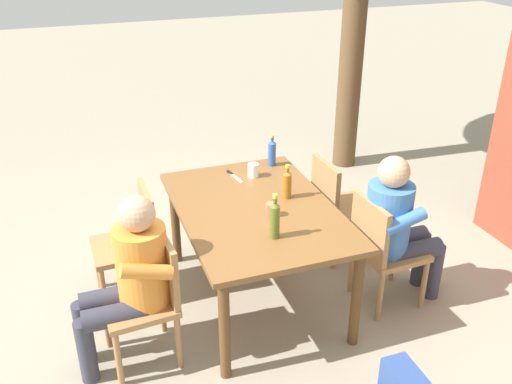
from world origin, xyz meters
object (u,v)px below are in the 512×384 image
object	(u,v)px
chair_far_right	(382,246)
chair_far_left	(337,203)
dining_table	(256,218)
chair_near_right	(150,293)
bottle_olive	(275,219)
bottle_amber	(287,184)
chair_near_left	(133,239)
person_in_white_shirt	(397,223)
person_in_plaid_shirt	(130,275)
bottle_blue	(272,152)
table_knife	(233,176)
backpack_by_far_side	(261,198)
cup_terracotta	(271,210)
cup_white	(253,170)

from	to	relation	value
chair_far_right	chair_far_left	world-z (taller)	same
dining_table	chair_near_right	bearing A→B (deg)	-67.61
chair_near_right	dining_table	bearing A→B (deg)	112.39
bottle_olive	bottle_amber	size ratio (longest dim) A/B	1.19
chair_far_right	chair_near_left	distance (m)	1.80
person_in_white_shirt	dining_table	bearing A→B (deg)	-110.36
chair_far_right	person_in_white_shirt	distance (m)	0.20
person_in_plaid_shirt	bottle_amber	distance (m)	1.29
dining_table	person_in_white_shirt	size ratio (longest dim) A/B	1.31
chair_far_right	chair_far_left	distance (m)	0.70
chair_near_left	bottle_amber	xyz separation A→B (m)	(0.29, 1.09, 0.40)
person_in_white_shirt	bottle_blue	world-z (taller)	person_in_white_shirt
person_in_white_shirt	bottle_amber	world-z (taller)	person_in_white_shirt
person_in_white_shirt	table_knife	world-z (taller)	person_in_white_shirt
chair_far_left	bottle_olive	distance (m)	1.22
backpack_by_far_side	chair_far_right	bearing A→B (deg)	13.32
chair_near_left	cup_terracotta	distance (m)	1.07
dining_table	cup_white	xyz separation A→B (m)	(-0.48, 0.15, 0.14)
chair_far_left	bottle_amber	bearing A→B (deg)	-63.66
person_in_plaid_shirt	bottle_blue	size ratio (longest dim) A/B	4.44
cup_terracotta	table_knife	bearing A→B (deg)	-176.09
chair_near_left	chair_far_left	world-z (taller)	same
person_in_white_shirt	bottle_blue	bearing A→B (deg)	-149.75
dining_table	cup_white	distance (m)	0.53
person_in_plaid_shirt	backpack_by_far_side	distance (m)	2.13
person_in_plaid_shirt	bottle_olive	world-z (taller)	person_in_plaid_shirt
person_in_plaid_shirt	bottle_amber	size ratio (longest dim) A/B	4.56
dining_table	bottle_amber	world-z (taller)	bottle_amber
chair_near_left	dining_table	bearing A→B (deg)	67.11
chair_near_right	bottle_olive	world-z (taller)	bottle_olive
chair_near_left	bottle_blue	xyz separation A→B (m)	(-0.29, 1.19, 0.40)
dining_table	person_in_white_shirt	world-z (taller)	person_in_white_shirt
dining_table	bottle_olive	distance (m)	0.47
chair_near_left	cup_white	distance (m)	1.05
chair_near_left	bottle_olive	bearing A→B (deg)	46.45
cup_white	chair_far_right	bearing A→B (deg)	39.11
chair_near_right	bottle_blue	world-z (taller)	bottle_blue
chair_far_right	cup_terracotta	world-z (taller)	cup_terracotta
cup_white	cup_terracotta	size ratio (longest dim) A/B	1.14
bottle_blue	backpack_by_far_side	xyz separation A→B (m)	(-0.54, 0.10, -0.70)
dining_table	chair_near_left	xyz separation A→B (m)	(-0.35, -0.83, -0.20)
dining_table	backpack_by_far_side	size ratio (longest dim) A/B	3.93
cup_terracotta	person_in_plaid_shirt	bearing A→B (deg)	-78.60
bottle_blue	chair_far_right	bearing A→B (deg)	25.18
person_in_white_shirt	person_in_plaid_shirt	bearing A→B (deg)	-90.00
dining_table	chair_far_left	distance (m)	0.92
chair_near_left	backpack_by_far_side	xyz separation A→B (m)	(-0.82, 1.30, -0.30)
dining_table	person_in_white_shirt	distance (m)	1.00
chair_near_left	person_in_plaid_shirt	bearing A→B (deg)	-8.89
chair_near_right	chair_near_left	distance (m)	0.69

